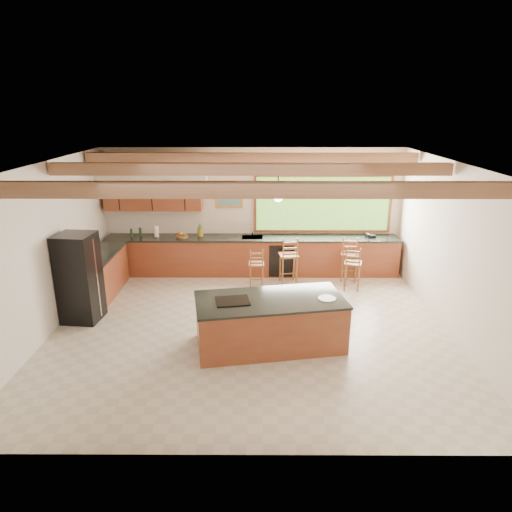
{
  "coord_description": "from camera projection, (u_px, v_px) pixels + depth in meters",
  "views": [
    {
      "loc": [
        0.14,
        -7.63,
        3.92
      ],
      "look_at": [
        0.1,
        0.8,
        1.14
      ],
      "focal_mm": 32.0,
      "sensor_mm": 36.0,
      "label": 1
    }
  ],
  "objects": [
    {
      "name": "refrigerator",
      "position": [
        79.0,
        278.0,
        8.55
      ],
      "size": [
        0.73,
        0.71,
        1.7
      ],
      "rotation": [
        0.0,
        0.0,
        -0.1
      ],
      "color": "black",
      "rests_on": "ground"
    },
    {
      "name": "bar_stool_d",
      "position": [
        354.0,
        264.0,
        10.01
      ],
      "size": [
        0.45,
        0.45,
        1.03
      ],
      "rotation": [
        0.0,
        0.0,
        -0.26
      ],
      "color": "brown",
      "rests_on": "ground"
    },
    {
      "name": "bar_stool_b",
      "position": [
        289.0,
        257.0,
        10.33
      ],
      "size": [
        0.46,
        0.46,
        1.13
      ],
      "rotation": [
        0.0,
        0.0,
        0.14
      ],
      "color": "brown",
      "rests_on": "ground"
    },
    {
      "name": "bar_stool_c",
      "position": [
        350.0,
        255.0,
        10.53
      ],
      "size": [
        0.45,
        0.45,
        1.09
      ],
      "rotation": [
        0.0,
        0.0,
        -0.15
      ],
      "color": "brown",
      "rests_on": "ground"
    },
    {
      "name": "room_shell",
      "position": [
        242.0,
        203.0,
        8.4
      ],
      "size": [
        7.27,
        6.54,
        3.02
      ],
      "color": "beige",
      "rests_on": "ground"
    },
    {
      "name": "ground",
      "position": [
        251.0,
        328.0,
        8.47
      ],
      "size": [
        7.2,
        7.2,
        0.0
      ],
      "primitive_type": "plane",
      "color": "beige",
      "rests_on": "ground"
    },
    {
      "name": "island",
      "position": [
        270.0,
        322.0,
        7.73
      ],
      "size": [
        2.64,
        1.57,
        0.88
      ],
      "rotation": [
        0.0,
        0.0,
        0.17
      ],
      "color": "brown",
      "rests_on": "ground"
    },
    {
      "name": "bar_stool_a",
      "position": [
        256.0,
        265.0,
        10.11
      ],
      "size": [
        0.35,
        0.35,
        0.95
      ],
      "rotation": [
        0.0,
        0.0,
        0.03
      ],
      "color": "brown",
      "rests_on": "ground"
    },
    {
      "name": "counter_run",
      "position": [
        217.0,
        260.0,
        10.72
      ],
      "size": [
        7.12,
        3.1,
        1.26
      ],
      "color": "brown",
      "rests_on": "ground"
    }
  ]
}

